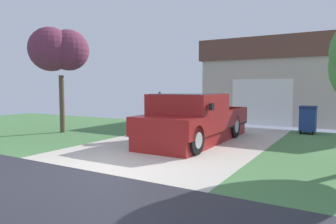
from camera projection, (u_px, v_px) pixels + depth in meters
ground at (15, 199)px, 5.05m from camera, size 29.20×18.60×0.18m
pickup_truck at (191, 121)px, 10.06m from camera, size 2.14×5.18×1.61m
person_with_hat at (160, 112)px, 10.94m from camera, size 0.53×0.53×1.67m
handbag at (160, 135)px, 10.81m from camera, size 0.35×0.22×0.46m
house_with_garage at (299, 81)px, 16.31m from camera, size 9.04×5.65×4.20m
neighbor_tree at (59, 50)px, 12.26m from camera, size 2.06×2.22×4.16m
wheeled_trash_bin at (308, 119)px, 12.12m from camera, size 0.60×0.72×1.08m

